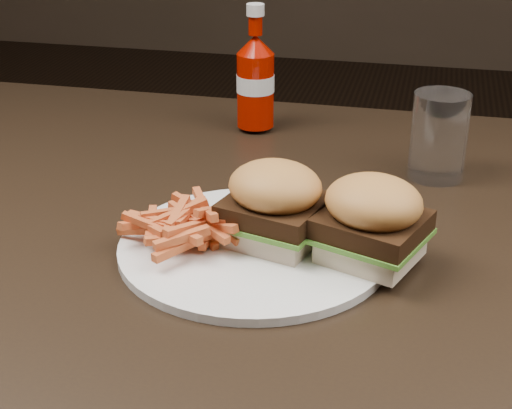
% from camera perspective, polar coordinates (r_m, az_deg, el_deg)
% --- Properties ---
extents(dining_table, '(1.20, 0.80, 0.04)m').
position_cam_1_polar(dining_table, '(0.93, 1.10, -1.44)').
color(dining_table, black).
rests_on(dining_table, ground).
extents(plate, '(0.28, 0.28, 0.01)m').
position_cam_1_polar(plate, '(0.82, -0.16, -3.12)').
color(plate, white).
rests_on(plate, dining_table).
extents(sandwich_half_a, '(0.11, 0.10, 0.02)m').
position_cam_1_polar(sandwich_half_a, '(0.82, 1.36, -1.96)').
color(sandwich_half_a, beige).
rests_on(sandwich_half_a, plate).
extents(sandwich_half_b, '(0.11, 0.11, 0.02)m').
position_cam_1_polar(sandwich_half_b, '(0.80, 8.32, -3.16)').
color(sandwich_half_b, beige).
rests_on(sandwich_half_b, plate).
extents(fries_pile, '(0.14, 0.14, 0.04)m').
position_cam_1_polar(fries_pile, '(0.82, -4.78, -1.18)').
color(fries_pile, '#CA5428').
rests_on(fries_pile, plate).
extents(ketchup_bottle, '(0.06, 0.06, 0.11)m').
position_cam_1_polar(ketchup_bottle, '(1.15, -0.04, 8.31)').
color(ketchup_bottle, '#9C0D00').
rests_on(ketchup_bottle, dining_table).
extents(tumbler, '(0.09, 0.09, 0.11)m').
position_cam_1_polar(tumbler, '(1.01, 13.16, 4.87)').
color(tumbler, white).
rests_on(tumbler, dining_table).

